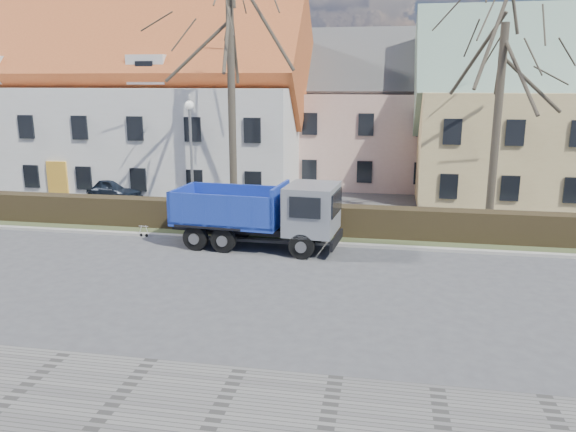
% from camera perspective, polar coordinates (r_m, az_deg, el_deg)
% --- Properties ---
extents(ground, '(120.00, 120.00, 0.00)m').
position_cam_1_polar(ground, '(19.50, -6.54, -6.29)').
color(ground, '#434446').
extents(sidewalk_near, '(80.00, 5.00, 0.08)m').
position_cam_1_polar(sidewalk_near, '(12.41, -18.53, -19.08)').
color(sidewalk_near, slate).
rests_on(sidewalk_near, ground).
extents(curb_far, '(80.00, 0.30, 0.12)m').
position_cam_1_polar(curb_far, '(23.71, -3.35, -2.46)').
color(curb_far, '#A29D94').
rests_on(curb_far, ground).
extents(grass_strip, '(80.00, 3.00, 0.10)m').
position_cam_1_polar(grass_strip, '(25.21, -2.50, -1.49)').
color(grass_strip, '#3C4727').
rests_on(grass_strip, ground).
extents(hedge, '(60.00, 0.90, 1.30)m').
position_cam_1_polar(hedge, '(24.87, -2.62, -0.27)').
color(hedge, black).
rests_on(hedge, ground).
extents(building_white, '(26.80, 10.80, 9.50)m').
position_cam_1_polar(building_white, '(38.31, -18.77, 10.10)').
color(building_white, silver).
rests_on(building_white, ground).
extents(building_pink, '(10.80, 8.80, 8.00)m').
position_cam_1_polar(building_pink, '(37.65, 8.21, 9.48)').
color(building_pink, '#CDA191').
rests_on(building_pink, ground).
extents(tree_1, '(9.20, 9.20, 12.65)m').
position_cam_1_polar(tree_1, '(27.08, -5.78, 12.93)').
color(tree_1, '#383126').
rests_on(tree_1, ground).
extents(tree_2, '(8.00, 8.00, 11.00)m').
position_cam_1_polar(tree_2, '(26.45, 20.59, 10.35)').
color(tree_2, '#383126').
rests_on(tree_2, ground).
extents(dump_truck, '(7.14, 3.15, 2.78)m').
position_cam_1_polar(dump_truck, '(22.68, -3.80, 0.27)').
color(dump_truck, navy).
rests_on(dump_truck, ground).
extents(streetlight, '(0.45, 0.45, 5.81)m').
position_cam_1_polar(streetlight, '(26.39, -9.76, 5.33)').
color(streetlight, gray).
rests_on(streetlight, ground).
extents(cart_frame, '(0.62, 0.38, 0.55)m').
position_cam_1_polar(cart_frame, '(25.20, -14.79, -1.42)').
color(cart_frame, silver).
rests_on(cart_frame, ground).
extents(parked_car_a, '(4.18, 2.65, 1.33)m').
position_cam_1_polar(parked_car_a, '(33.18, -17.31, 2.65)').
color(parked_car_a, black).
rests_on(parked_car_a, ground).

